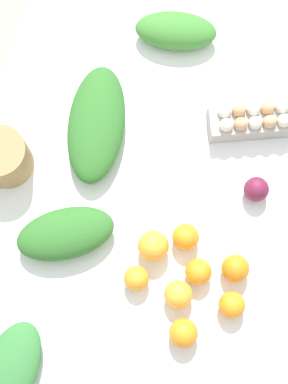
% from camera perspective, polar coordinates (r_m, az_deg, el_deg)
% --- Properties ---
extents(ground_plane, '(8.00, 8.00, 0.00)m').
position_cam_1_polar(ground_plane, '(2.23, 0.00, -5.10)').
color(ground_plane, '#B2A899').
extents(dining_table, '(1.47, 1.02, 0.75)m').
position_cam_1_polar(dining_table, '(1.58, 0.00, -0.98)').
color(dining_table, silver).
rests_on(dining_table, ground_plane).
extents(egg_carton, '(0.18, 0.30, 0.09)m').
position_cam_1_polar(egg_carton, '(1.56, 12.19, 7.59)').
color(egg_carton, '#A8A8A3').
rests_on(egg_carton, dining_table).
extents(paper_bag, '(0.15, 0.15, 0.12)m').
position_cam_1_polar(paper_bag, '(1.52, -14.77, 3.60)').
color(paper_bag, '#A87F51').
rests_on(paper_bag, dining_table).
extents(greens_bunch_chard, '(0.25, 0.30, 0.08)m').
position_cam_1_polar(greens_bunch_chard, '(1.45, -8.37, -4.43)').
color(greens_bunch_chard, '#2D6B28').
rests_on(greens_bunch_chard, dining_table).
extents(greens_bunch_scallion, '(0.29, 0.17, 0.07)m').
position_cam_1_polar(greens_bunch_scallion, '(1.46, -14.38, -18.35)').
color(greens_bunch_scallion, '#337538').
rests_on(greens_bunch_scallion, dining_table).
extents(greens_bunch_dandelion, '(0.38, 0.22, 0.09)m').
position_cam_1_polar(greens_bunch_dandelion, '(1.52, -5.10, 7.25)').
color(greens_bunch_dandelion, '#2D6B28').
rests_on(greens_bunch_dandelion, dining_table).
extents(greens_bunch_beet_tops, '(0.16, 0.26, 0.08)m').
position_cam_1_polar(greens_bunch_beet_tops, '(1.66, 3.41, 16.80)').
color(greens_bunch_beet_tops, '#3D8433').
rests_on(greens_bunch_beet_tops, dining_table).
extents(beet_root, '(0.07, 0.07, 0.07)m').
position_cam_1_polar(beet_root, '(1.50, 11.89, 0.29)').
color(beet_root, maroon).
rests_on(beet_root, dining_table).
extents(orange_0, '(0.08, 0.08, 0.08)m').
position_cam_1_polar(orange_0, '(1.43, 1.00, -5.76)').
color(orange_0, '#F9A833').
rests_on(orange_0, dining_table).
extents(orange_1, '(0.07, 0.07, 0.07)m').
position_cam_1_polar(orange_1, '(1.43, 5.82, -8.46)').
color(orange_1, orange).
rests_on(orange_1, dining_table).
extents(orange_2, '(0.08, 0.08, 0.08)m').
position_cam_1_polar(orange_2, '(1.42, 3.69, -10.86)').
color(orange_2, '#F9A833').
rests_on(orange_2, dining_table).
extents(orange_3, '(0.07, 0.07, 0.07)m').
position_cam_1_polar(orange_3, '(1.44, 9.71, -8.03)').
color(orange_3, orange).
rests_on(orange_3, dining_table).
extents(orange_4, '(0.07, 0.07, 0.07)m').
position_cam_1_polar(orange_4, '(1.42, -0.82, -9.20)').
color(orange_4, orange).
rests_on(orange_4, dining_table).
extents(orange_5, '(0.07, 0.07, 0.07)m').
position_cam_1_polar(orange_5, '(1.44, 4.47, -4.80)').
color(orange_5, orange).
rests_on(orange_5, dining_table).
extents(orange_6, '(0.07, 0.07, 0.07)m').
position_cam_1_polar(orange_6, '(1.43, 9.35, -11.81)').
color(orange_6, orange).
rests_on(orange_6, dining_table).
extents(orange_7, '(0.08, 0.08, 0.08)m').
position_cam_1_polar(orange_7, '(1.42, 4.23, -14.78)').
color(orange_7, orange).
rests_on(orange_7, dining_table).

